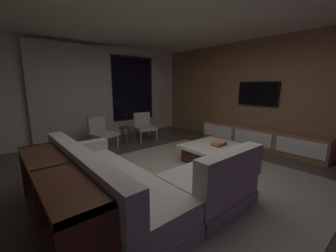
# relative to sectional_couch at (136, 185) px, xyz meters

# --- Properties ---
(floor) EXTENTS (9.20, 9.20, 0.00)m
(floor) POSITION_rel_sectional_couch_xyz_m (0.93, 0.15, -0.29)
(floor) COLOR #473D33
(back_wall_with_window) EXTENTS (6.60, 0.30, 2.70)m
(back_wall_with_window) POSITION_rel_sectional_couch_xyz_m (0.87, 3.77, 1.05)
(back_wall_with_window) COLOR beige
(back_wall_with_window) RESTS_ON floor
(media_wall) EXTENTS (0.12, 7.80, 2.70)m
(media_wall) POSITION_rel_sectional_couch_xyz_m (3.99, 0.15, 1.06)
(media_wall) COLOR #8E6642
(media_wall) RESTS_ON floor
(ceiling) EXTENTS (8.20, 8.20, 0.00)m
(ceiling) POSITION_rel_sectional_couch_xyz_m (0.93, 0.15, 2.41)
(ceiling) COLOR beige
(area_rug) EXTENTS (3.20, 3.80, 0.01)m
(area_rug) POSITION_rel_sectional_couch_xyz_m (1.28, 0.05, -0.28)
(area_rug) COLOR gray
(area_rug) RESTS_ON floor
(sectional_couch) EXTENTS (1.98, 2.50, 0.82)m
(sectional_couch) POSITION_rel_sectional_couch_xyz_m (0.00, 0.00, 0.00)
(sectional_couch) COLOR gray
(sectional_couch) RESTS_ON floor
(coffee_table) EXTENTS (1.16, 1.16, 0.36)m
(coffee_table) POSITION_rel_sectional_couch_xyz_m (2.06, 0.26, -0.10)
(coffee_table) COLOR #462618
(coffee_table) RESTS_ON floor
(book_stack_on_coffee_table) EXTENTS (0.30, 0.21, 0.09)m
(book_stack_on_coffee_table) POSITION_rel_sectional_couch_xyz_m (2.12, 0.24, 0.11)
(book_stack_on_coffee_table) COLOR brown
(book_stack_on_coffee_table) RESTS_ON coffee_table
(accent_chair_near_window) EXTENTS (0.63, 0.65, 0.78)m
(accent_chair_near_window) POSITION_rel_sectional_couch_xyz_m (1.97, 2.74, 0.14)
(accent_chair_near_window) COLOR #B2ADA0
(accent_chair_near_window) RESTS_ON floor
(accent_chair_by_curtain) EXTENTS (0.67, 0.68, 0.78)m
(accent_chair_by_curtain) POSITION_rel_sectional_couch_xyz_m (0.69, 2.76, 0.14)
(accent_chair_by_curtain) COLOR #B2ADA0
(accent_chair_by_curtain) RESTS_ON floor
(side_stool) EXTENTS (0.32, 0.32, 0.46)m
(side_stool) POSITION_rel_sectional_couch_xyz_m (1.33, 2.71, 0.08)
(side_stool) COLOR #333338
(side_stool) RESTS_ON floor
(media_console) EXTENTS (0.46, 3.10, 0.52)m
(media_console) POSITION_rel_sectional_couch_xyz_m (3.70, 0.20, -0.04)
(media_console) COLOR #8E6642
(media_console) RESTS_ON floor
(mounted_tv) EXTENTS (0.05, 1.04, 0.60)m
(mounted_tv) POSITION_rel_sectional_couch_xyz_m (3.88, 0.40, 1.06)
(mounted_tv) COLOR black
(console_table_behind_couch) EXTENTS (0.40, 2.10, 0.74)m
(console_table_behind_couch) POSITION_rel_sectional_couch_xyz_m (-0.91, 0.13, 0.13)
(console_table_behind_couch) COLOR #462618
(console_table_behind_couch) RESTS_ON floor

